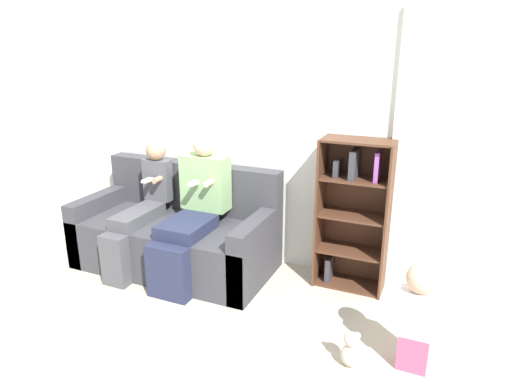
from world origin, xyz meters
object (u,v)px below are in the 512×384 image
object	(u,v)px
couch	(177,235)
toddler_standing	(418,314)
adult_seated	(193,208)
teddy_bear	(351,350)
child_seated	(140,208)
bookshelf	(354,211)

from	to	relation	value
couch	toddler_standing	xyz separation A→B (m)	(2.15, -0.61, 0.09)
adult_seated	teddy_bear	world-z (taller)	adult_seated
child_seated	toddler_standing	size ratio (longest dim) A/B	1.56
couch	bookshelf	xyz separation A→B (m)	(1.54, 0.31, 0.36)
couch	child_seated	bearing A→B (deg)	-152.86
adult_seated	child_seated	size ratio (longest dim) A/B	1.10
adult_seated	toddler_standing	bearing A→B (deg)	-14.91
child_seated	bookshelf	xyz separation A→B (m)	(1.82, 0.45, 0.08)
couch	teddy_bear	size ratio (longest dim) A/B	6.90
couch	adult_seated	bearing A→B (deg)	-23.14
adult_seated	teddy_bear	size ratio (longest dim) A/B	4.82
teddy_bear	couch	bearing A→B (deg)	156.80
adult_seated	bookshelf	size ratio (longest dim) A/B	0.98
toddler_standing	teddy_bear	size ratio (longest dim) A/B	2.81
child_seated	toddler_standing	world-z (taller)	child_seated
teddy_bear	toddler_standing	bearing A→B (deg)	22.99
toddler_standing	bookshelf	distance (m)	1.13
child_seated	bookshelf	world-z (taller)	bookshelf
teddy_bear	child_seated	bearing A→B (deg)	163.19
couch	toddler_standing	distance (m)	2.24
toddler_standing	teddy_bear	world-z (taller)	toddler_standing
couch	child_seated	distance (m)	0.41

